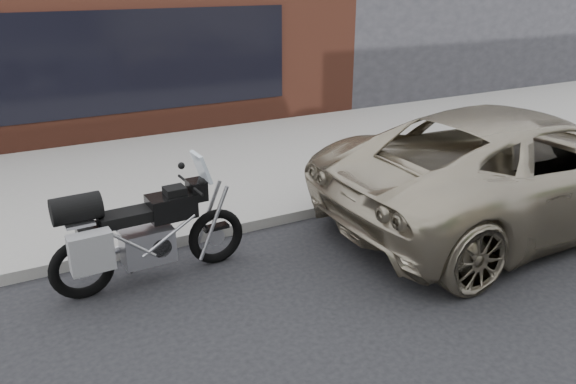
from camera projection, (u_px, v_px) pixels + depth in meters
near_sidewalk at (185, 165)px, 10.26m from camera, size 44.00×6.00×0.15m
storefront at (18, 19)px, 14.34m from camera, size 14.00×10.07×4.50m
motorcycle at (138, 234)px, 6.30m from camera, size 2.30×0.81×1.45m
minivan at (520, 166)px, 7.90m from camera, size 5.88×2.72×1.63m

